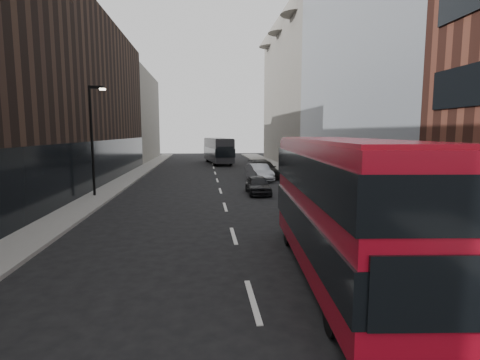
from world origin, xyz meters
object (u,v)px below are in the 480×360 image
object	(u,v)px
car_a	(258,185)
red_bus	(340,202)
street_lamp	(93,133)
grey_bus	(218,150)
car_c	(263,169)
car_b	(259,172)

from	to	relation	value
car_a	red_bus	bearing A→B (deg)	-89.49
street_lamp	grey_bus	bearing A→B (deg)	71.02
car_c	red_bus	bearing A→B (deg)	-98.48
red_bus	grey_bus	bearing A→B (deg)	97.23
street_lamp	red_bus	bearing A→B (deg)	-53.41
red_bus	car_c	distance (m)	24.40
red_bus	grey_bus	xyz separation A→B (m)	(-1.88, 40.91, -0.39)
grey_bus	car_c	world-z (taller)	grey_bus
car_b	car_c	distance (m)	2.12
car_a	car_c	bearing A→B (deg)	78.67
car_b	car_c	size ratio (longest dim) A/B	0.81
red_bus	car_b	xyz separation A→B (m)	(1.00, 22.29, -1.51)
grey_bus	car_a	distance (m)	25.98
grey_bus	car_c	size ratio (longest dim) A/B	2.00
red_bus	grey_bus	distance (m)	40.95
street_lamp	grey_bus	distance (m)	27.82
street_lamp	car_c	world-z (taller)	street_lamp
grey_bus	car_c	distance (m)	17.02
red_bus	car_b	bearing A→B (deg)	92.02
street_lamp	car_a	distance (m)	11.31
street_lamp	car_a	size ratio (longest dim) A/B	1.87
street_lamp	grey_bus	xyz separation A→B (m)	(9.02, 26.22, -2.34)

